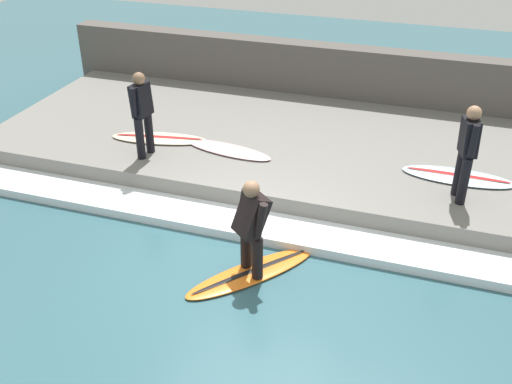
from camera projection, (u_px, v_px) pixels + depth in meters
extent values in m
plane|color=#335B66|center=(240.00, 259.00, 8.61)|extent=(28.00, 28.00, 0.00)
cube|color=slate|center=(299.00, 149.00, 11.25)|extent=(4.40, 11.51, 0.42)
cube|color=#544F49|center=(329.00, 79.00, 12.99)|extent=(0.50, 12.08, 1.49)
cube|color=silver|center=(256.00, 226.00, 9.21)|extent=(0.75, 10.93, 0.15)
ellipsoid|color=orange|center=(252.00, 273.00, 8.29)|extent=(1.88, 1.67, 0.06)
ellipsoid|color=black|center=(252.00, 271.00, 8.27)|extent=(1.51, 1.26, 0.01)
cylinder|color=black|center=(257.00, 258.00, 8.01)|extent=(0.15, 0.15, 0.62)
cylinder|color=black|center=(246.00, 247.00, 8.22)|extent=(0.15, 0.15, 0.62)
cube|color=black|center=(251.00, 215.00, 7.81)|extent=(0.57, 0.56, 0.62)
sphere|color=#846047|center=(251.00, 189.00, 7.61)|extent=(0.22, 0.22, 0.22)
cylinder|color=black|center=(260.00, 221.00, 7.63)|extent=(0.11, 0.20, 0.53)
cylinder|color=black|center=(243.00, 206.00, 7.95)|extent=(0.11, 0.20, 0.53)
cylinder|color=black|center=(459.00, 172.00, 9.19)|extent=(0.15, 0.15, 0.77)
cylinder|color=black|center=(464.00, 181.00, 8.95)|extent=(0.15, 0.15, 0.77)
cube|color=black|center=(469.00, 137.00, 8.74)|extent=(0.41, 0.32, 0.56)
sphere|color=#A87A5B|center=(474.00, 113.00, 8.55)|extent=(0.21, 0.21, 0.21)
cylinder|color=black|center=(466.00, 129.00, 8.90)|extent=(0.10, 0.11, 0.49)
cylinder|color=black|center=(474.00, 141.00, 8.54)|extent=(0.10, 0.11, 0.49)
ellipsoid|color=silver|center=(458.00, 177.00, 9.81)|extent=(0.62, 1.81, 0.06)
ellipsoid|color=#B21E1E|center=(458.00, 175.00, 9.79)|extent=(0.13, 1.66, 0.01)
cylinder|color=black|center=(149.00, 132.00, 10.49)|extent=(0.15, 0.15, 0.75)
cylinder|color=black|center=(140.00, 138.00, 10.27)|extent=(0.15, 0.15, 0.75)
cube|color=black|center=(141.00, 100.00, 10.05)|extent=(0.39, 0.29, 0.57)
sphere|color=#846047|center=(139.00, 79.00, 9.86)|extent=(0.21, 0.21, 0.21)
cylinder|color=black|center=(148.00, 94.00, 10.19)|extent=(0.10, 0.12, 0.49)
cylinder|color=black|center=(134.00, 102.00, 9.87)|extent=(0.10, 0.12, 0.49)
ellipsoid|color=beige|center=(159.00, 138.00, 11.09)|extent=(0.84, 1.86, 0.06)
ellipsoid|color=#B21E1E|center=(159.00, 137.00, 11.07)|extent=(0.40, 1.64, 0.01)
ellipsoid|color=beige|center=(229.00, 150.00, 10.67)|extent=(0.72, 1.72, 0.06)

